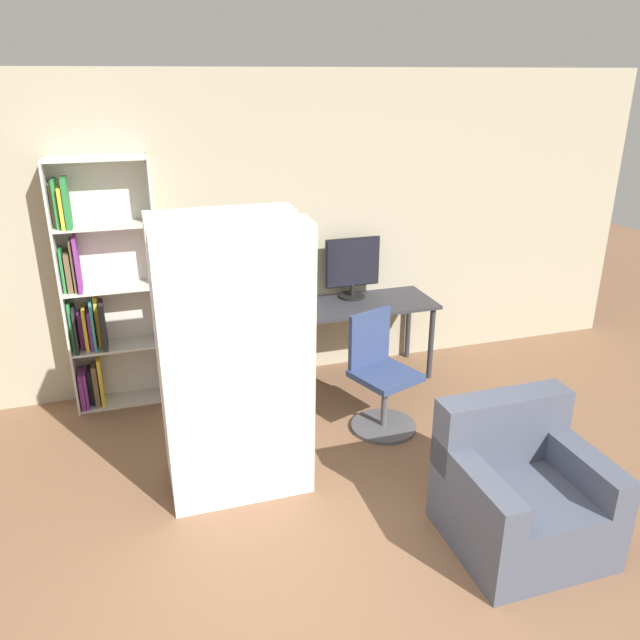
{
  "coord_description": "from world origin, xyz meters",
  "views": [
    {
      "loc": [
        -0.85,
        -2.17,
        2.65
      ],
      "look_at": [
        0.37,
        1.68,
        1.05
      ],
      "focal_mm": 35.0,
      "sensor_mm": 36.0,
      "label": 1
    }
  ],
  "objects_px": {
    "bookshelf": "(100,295)",
    "mattress_near": "(239,372)",
    "office_chair": "(380,382)",
    "mattress_far": "(229,348)",
    "armchair": "(519,492)",
    "monitor": "(352,266)"
  },
  "relations": [
    {
      "from": "mattress_near",
      "to": "armchair",
      "type": "relative_size",
      "value": 2.21
    },
    {
      "from": "armchair",
      "to": "office_chair",
      "type": "bearing_deg",
      "value": 101.4
    },
    {
      "from": "bookshelf",
      "to": "mattress_far",
      "type": "height_order",
      "value": "bookshelf"
    },
    {
      "from": "monitor",
      "to": "bookshelf",
      "type": "distance_m",
      "value": 2.18
    },
    {
      "from": "bookshelf",
      "to": "mattress_near",
      "type": "distance_m",
      "value": 1.86
    },
    {
      "from": "office_chair",
      "to": "mattress_near",
      "type": "bearing_deg",
      "value": -154.05
    },
    {
      "from": "monitor",
      "to": "mattress_far",
      "type": "xyz_separation_m",
      "value": [
        -1.35,
        -1.26,
        -0.09
      ]
    },
    {
      "from": "mattress_near",
      "to": "armchair",
      "type": "xyz_separation_m",
      "value": [
        1.5,
        -0.86,
        -0.62
      ]
    },
    {
      "from": "mattress_far",
      "to": "armchair",
      "type": "xyz_separation_m",
      "value": [
        1.5,
        -1.25,
        -0.62
      ]
    },
    {
      "from": "mattress_near",
      "to": "armchair",
      "type": "height_order",
      "value": "mattress_near"
    },
    {
      "from": "monitor",
      "to": "office_chair",
      "type": "xyz_separation_m",
      "value": [
        -0.14,
        -1.06,
        -0.64
      ]
    },
    {
      "from": "bookshelf",
      "to": "mattress_near",
      "type": "relative_size",
      "value": 1.1
    },
    {
      "from": "monitor",
      "to": "mattress_near",
      "type": "distance_m",
      "value": 2.13
    },
    {
      "from": "bookshelf",
      "to": "mattress_near",
      "type": "bearing_deg",
      "value": -63.58
    },
    {
      "from": "monitor",
      "to": "mattress_near",
      "type": "relative_size",
      "value": 0.3
    },
    {
      "from": "mattress_far",
      "to": "armchair",
      "type": "height_order",
      "value": "mattress_far"
    },
    {
      "from": "mattress_near",
      "to": "mattress_far",
      "type": "relative_size",
      "value": 1.0
    },
    {
      "from": "armchair",
      "to": "mattress_near",
      "type": "bearing_deg",
      "value": 150.12
    },
    {
      "from": "armchair",
      "to": "mattress_far",
      "type": "bearing_deg",
      "value": 140.31
    },
    {
      "from": "mattress_near",
      "to": "mattress_far",
      "type": "bearing_deg",
      "value": 90.0
    },
    {
      "from": "office_chair",
      "to": "monitor",
      "type": "bearing_deg",
      "value": 82.25
    },
    {
      "from": "office_chair",
      "to": "bookshelf",
      "type": "bearing_deg",
      "value": 152.09
    }
  ]
}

